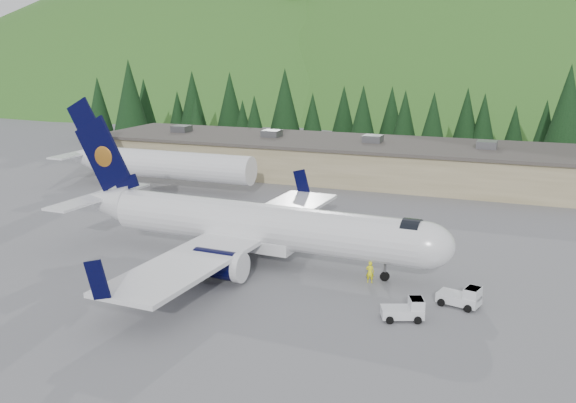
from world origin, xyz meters
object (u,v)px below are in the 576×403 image
(airliner, at_px, (251,226))
(second_airliner, at_px, (153,163))
(baggage_tug_b, at_px, (463,297))
(ramp_worker, at_px, (370,272))
(terminal_building, at_px, (337,158))
(baggage_tug_a, at_px, (406,310))

(airliner, relative_size, second_airliner, 1.29)
(airliner, relative_size, baggage_tug_b, 11.25)
(ramp_worker, bearing_deg, baggage_tug_b, 154.06)
(second_airliner, bearing_deg, terminal_building, 38.78)
(baggage_tug_b, height_order, terminal_building, terminal_building)
(second_airliner, distance_m, terminal_building, 25.55)
(airliner, xyz_separation_m, baggage_tug_b, (18.00, -3.62, -2.46))
(baggage_tug_b, bearing_deg, ramp_worker, 176.89)
(airliner, height_order, second_airliner, airliner)
(baggage_tug_a, distance_m, ramp_worker, 7.07)
(baggage_tug_a, xyz_separation_m, terminal_building, (-18.68, 45.18, 1.96))
(baggage_tug_a, bearing_deg, terminal_building, 91.29)
(terminal_building, relative_size, ramp_worker, 40.82)
(airliner, xyz_separation_m, terminal_building, (-3.97, 37.95, -0.53))
(airliner, bearing_deg, baggage_tug_a, -23.37)
(airliner, xyz_separation_m, ramp_worker, (10.74, -1.39, -2.28))
(baggage_tug_b, xyz_separation_m, terminal_building, (-21.97, 41.57, 1.93))
(airliner, relative_size, ramp_worker, 20.47)
(airliner, bearing_deg, second_airliner, 140.22)
(second_airliner, relative_size, terminal_building, 0.39)
(terminal_building, bearing_deg, baggage_tug_a, -67.53)
(second_airliner, distance_m, ramp_worker, 41.83)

